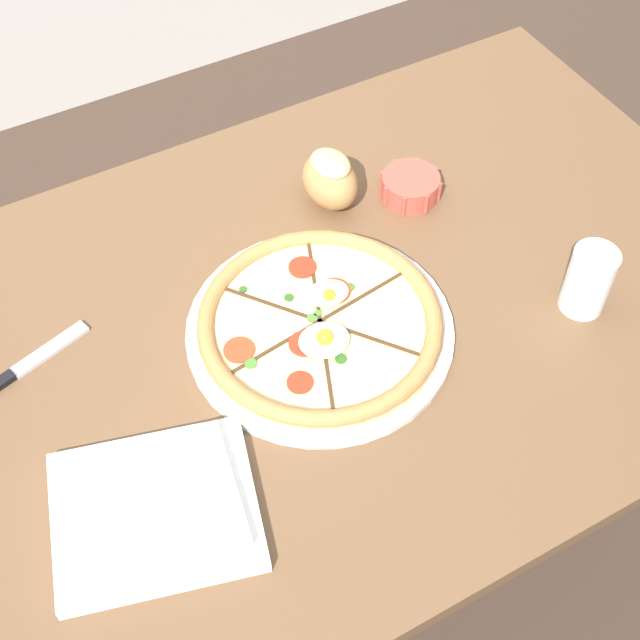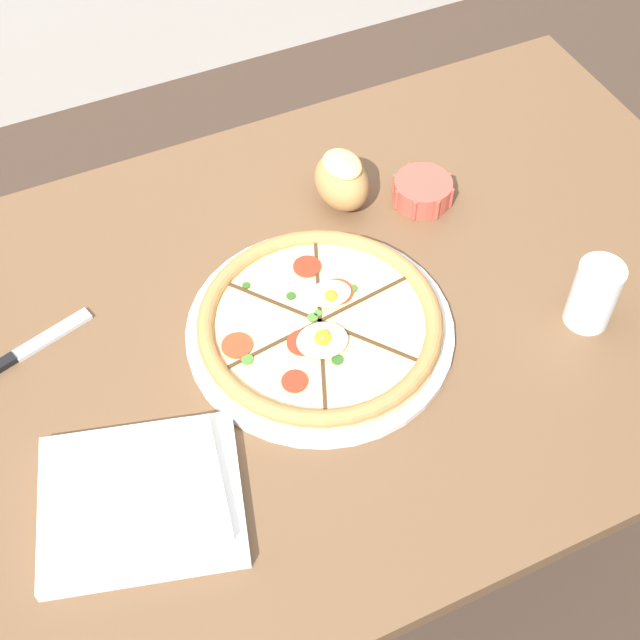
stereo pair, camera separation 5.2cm
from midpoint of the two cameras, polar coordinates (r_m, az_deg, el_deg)
ground_plane at (r=1.89m, az=0.11°, el=-13.90°), size 12.00×12.00×0.00m
dining_table at (r=1.34m, az=0.14°, el=-2.65°), size 1.43×0.88×0.72m
pizza at (r=1.24m, az=1.20°, el=-0.34°), size 0.38×0.38×0.05m
ramekin_bowl at (r=1.43m, az=7.64°, el=8.20°), size 0.10×0.10×0.04m
napkin_folded at (r=1.12m, az=-10.09°, el=-11.19°), size 0.29×0.27×0.04m
bread_piece_near at (r=1.40m, az=2.49°, el=8.94°), size 0.09×0.11×0.09m
knife_main at (r=1.29m, az=-17.33°, el=-1.98°), size 0.20×0.07×0.01m
water_glass at (r=1.30m, az=18.18°, el=1.36°), size 0.06×0.06×0.11m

